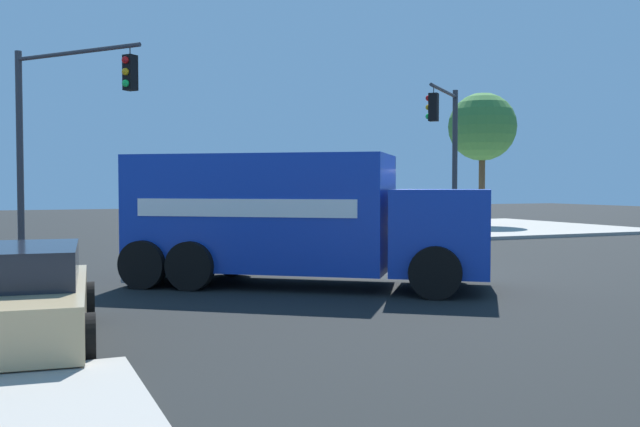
# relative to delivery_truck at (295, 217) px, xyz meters

# --- Properties ---
(ground_plane) EXTENTS (100.00, 100.00, 0.00)m
(ground_plane) POSITION_rel_delivery_truck_xyz_m (-2.61, -1.36, -1.45)
(ground_plane) COLOR black
(sidewalk_corner_near) EXTENTS (12.00, 12.00, 0.14)m
(sidewalk_corner_near) POSITION_rel_delivery_truck_xyz_m (-15.57, -14.31, -1.38)
(sidewalk_corner_near) COLOR #9E998E
(sidewalk_corner_near) RESTS_ON ground
(delivery_truck) EXTENTS (7.53, 6.53, 2.77)m
(delivery_truck) POSITION_rel_delivery_truck_xyz_m (0.00, 0.00, 0.00)
(delivery_truck) COLOR #1438AD
(delivery_truck) RESTS_ON ground
(traffic_light_primary) EXTENTS (3.10, 3.87, 6.14)m
(traffic_light_primary) POSITION_rel_delivery_truck_xyz_m (4.34, -7.89, 2.62)
(traffic_light_primary) COLOR #38383D
(traffic_light_primary) RESTS_ON ground
(traffic_light_secondary) EXTENTS (2.78, 2.59, 5.62)m
(traffic_light_secondary) POSITION_rel_delivery_truck_xyz_m (-9.20, -8.02, 2.37)
(traffic_light_secondary) COLOR #38383D
(traffic_light_secondary) RESTS_ON sidewalk_corner_near
(sedan_tan) EXTENTS (2.37, 4.46, 1.31)m
(sedan_tan) POSITION_rel_delivery_truck_xyz_m (5.50, 3.70, -0.82)
(sedan_tan) COLOR tan
(sedan_tan) RESTS_ON ground
(pedestrian_near_corner) EXTENTS (0.28, 0.52, 1.64)m
(pedestrian_near_corner) POSITION_rel_delivery_truck_xyz_m (-17.91, -17.38, -0.38)
(pedestrian_near_corner) COLOR gray
(pedestrian_near_corner) RESTS_ON sidewalk_corner_near
(picket_fence_run) EXTENTS (7.30, 0.05, 0.95)m
(picket_fence_run) POSITION_rel_delivery_truck_xyz_m (-15.57, -20.07, -0.83)
(picket_fence_run) COLOR silver
(picket_fence_run) RESTS_ON sidewalk_corner_near
(shade_tree_near) EXTENTS (3.46, 3.46, 6.70)m
(shade_tree_near) POSITION_rel_delivery_truck_xyz_m (-16.52, -15.83, 3.63)
(shade_tree_near) COLOR brown
(shade_tree_near) RESTS_ON sidewalk_corner_near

